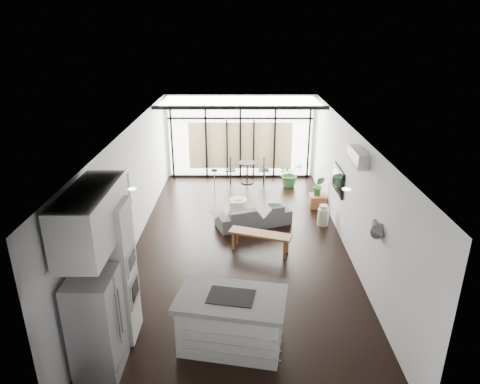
{
  "coord_description": "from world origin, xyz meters",
  "views": [
    {
      "loc": [
        0.03,
        -9.07,
        4.94
      ],
      "look_at": [
        0.0,
        0.3,
        1.25
      ],
      "focal_mm": 32.0,
      "sensor_mm": 36.0,
      "label": 1
    }
  ],
  "objects_px": {
    "console_bench": "(260,242)",
    "milk_can": "(323,215)",
    "island": "(231,321)",
    "sofa": "(253,212)",
    "pouf": "(238,206)",
    "tv": "(338,180)",
    "fridge": "(97,325)"
  },
  "relations": [
    {
      "from": "console_bench",
      "to": "tv",
      "type": "distance_m",
      "value": 2.59
    },
    {
      "from": "sofa",
      "to": "milk_can",
      "type": "height_order",
      "value": "sofa"
    },
    {
      "from": "island",
      "to": "pouf",
      "type": "height_order",
      "value": "island"
    },
    {
      "from": "fridge",
      "to": "console_bench",
      "type": "bearing_deg",
      "value": 55.17
    },
    {
      "from": "tv",
      "to": "sofa",
      "type": "bearing_deg",
      "value": 176.66
    },
    {
      "from": "island",
      "to": "milk_can",
      "type": "distance_m",
      "value": 5.09
    },
    {
      "from": "fridge",
      "to": "pouf",
      "type": "distance_m",
      "value": 6.26
    },
    {
      "from": "pouf",
      "to": "milk_can",
      "type": "height_order",
      "value": "milk_can"
    },
    {
      "from": "pouf",
      "to": "milk_can",
      "type": "bearing_deg",
      "value": -20.22
    },
    {
      "from": "console_bench",
      "to": "milk_can",
      "type": "height_order",
      "value": "milk_can"
    },
    {
      "from": "console_bench",
      "to": "pouf",
      "type": "distance_m",
      "value": 2.27
    },
    {
      "from": "milk_can",
      "to": "tv",
      "type": "xyz_separation_m",
      "value": [
        0.28,
        -0.11,
        1.02
      ]
    },
    {
      "from": "island",
      "to": "console_bench",
      "type": "height_order",
      "value": "island"
    },
    {
      "from": "island",
      "to": "milk_can",
      "type": "height_order",
      "value": "island"
    },
    {
      "from": "fridge",
      "to": "sofa",
      "type": "height_order",
      "value": "fridge"
    },
    {
      "from": "sofa",
      "to": "pouf",
      "type": "distance_m",
      "value": 0.92
    },
    {
      "from": "pouf",
      "to": "tv",
      "type": "xyz_separation_m",
      "value": [
        2.51,
        -0.94,
        1.11
      ]
    },
    {
      "from": "sofa",
      "to": "tv",
      "type": "distance_m",
      "value": 2.31
    },
    {
      "from": "pouf",
      "to": "fridge",
      "type": "bearing_deg",
      "value": -109.11
    },
    {
      "from": "island",
      "to": "tv",
      "type": "xyz_separation_m",
      "value": [
        2.59,
        4.42,
        0.83
      ]
    },
    {
      "from": "milk_can",
      "to": "fridge",
      "type": "bearing_deg",
      "value": -130.13
    },
    {
      "from": "island",
      "to": "milk_can",
      "type": "xyz_separation_m",
      "value": [
        2.31,
        4.54,
        -0.19
      ]
    },
    {
      "from": "island",
      "to": "console_bench",
      "type": "distance_m",
      "value": 3.21
    },
    {
      "from": "milk_can",
      "to": "sofa",
      "type": "bearing_deg",
      "value": 179.73
    },
    {
      "from": "island",
      "to": "fridge",
      "type": "distance_m",
      "value": 2.06
    },
    {
      "from": "tv",
      "to": "pouf",
      "type": "bearing_deg",
      "value": 159.57
    },
    {
      "from": "sofa",
      "to": "pouf",
      "type": "xyz_separation_m",
      "value": [
        -0.4,
        0.81,
        -0.18
      ]
    },
    {
      "from": "console_bench",
      "to": "milk_can",
      "type": "xyz_separation_m",
      "value": [
        1.71,
        1.39,
        0.05
      ]
    },
    {
      "from": "fridge",
      "to": "sofa",
      "type": "relative_size",
      "value": 0.86
    },
    {
      "from": "sofa",
      "to": "pouf",
      "type": "relative_size",
      "value": 3.98
    },
    {
      "from": "island",
      "to": "sofa",
      "type": "height_order",
      "value": "island"
    },
    {
      "from": "island",
      "to": "sofa",
      "type": "relative_size",
      "value": 0.89
    }
  ]
}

